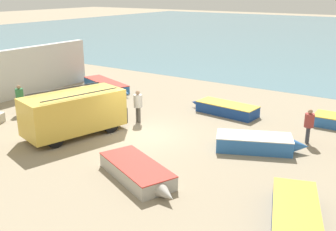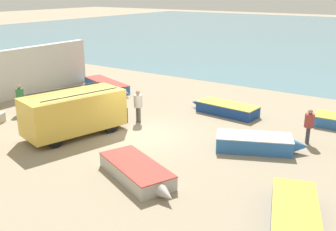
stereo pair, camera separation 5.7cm
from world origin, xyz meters
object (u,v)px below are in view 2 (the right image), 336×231
fisherman_1 (20,96)px  fishing_rowboat_1 (107,85)px  fisherman_0 (309,123)px  parked_van (75,112)px  fishing_rowboat_3 (294,214)px  fishing_rowboat_0 (138,172)px  fishing_rowboat_2 (225,108)px  fisherman_2 (138,103)px  fishing_rowboat_5 (257,143)px

fisherman_1 → fishing_rowboat_1: bearing=47.2°
fisherman_0 → parked_van: bearing=4.3°
fishing_rowboat_3 → fisherman_1: size_ratio=2.67×
parked_van → fisherman_0: bearing=-47.2°
fishing_rowboat_3 → fishing_rowboat_0: bearing=74.8°
fishing_rowboat_2 → fisherman_2: size_ratio=2.45×
parked_van → fisherman_2: bearing=-8.3°
parked_van → fishing_rowboat_5: (8.06, 3.09, -0.81)m
fishing_rowboat_0 → fishing_rowboat_3: (5.74, 0.33, 0.05)m
fishing_rowboat_2 → fishing_rowboat_5: 5.35m
fishing_rowboat_0 → fisherman_1: fisherman_1 is taller
parked_van → fisherman_0: size_ratio=3.17×
fishing_rowboat_0 → fishing_rowboat_3: 5.75m
fisherman_0 → fisherman_1: (-14.78, -4.48, 0.02)m
fisherman_1 → parked_van: bearing=-48.8°
fishing_rowboat_2 → fishing_rowboat_3: size_ratio=0.96×
fishing_rowboat_0 → fisherman_2: (-4.06, 5.20, 0.75)m
fishing_rowboat_0 → fishing_rowboat_2: bearing=118.6°
fishing_rowboat_0 → fishing_rowboat_1: 14.14m
fishing_rowboat_0 → fishing_rowboat_5: 5.74m
fishing_rowboat_1 → fisherman_1: fisherman_1 is taller
fisherman_1 → fisherman_0: bearing=-24.4°
parked_van → fishing_rowboat_2: size_ratio=1.22×
fishing_rowboat_5 → fisherman_2: fisherman_2 is taller
fishing_rowboat_2 → fishing_rowboat_1: bearing=1.6°
fishing_rowboat_0 → fishing_rowboat_5: size_ratio=1.06×
fishing_rowboat_1 → fishing_rowboat_3: fishing_rowboat_3 is taller
fishing_rowboat_3 → fishing_rowboat_2: bearing=18.6°
fishing_rowboat_5 → fisherman_0: (1.59, 2.07, 0.64)m
parked_van → fisherman_2: (1.35, 3.19, -0.11)m
fisherman_1 → fisherman_2: (6.48, 2.51, 0.04)m
fishing_rowboat_5 → fisherman_0: fisherman_0 is taller
parked_van → fishing_rowboat_3: parked_van is taller
parked_van → fishing_rowboat_5: size_ratio=1.29×
fishing_rowboat_1 → fisherman_2: size_ratio=3.15×
fishing_rowboat_2 → fisherman_2: bearing=55.9°
fishing_rowboat_2 → fishing_rowboat_0: bearing=100.6°
fishing_rowboat_1 → fishing_rowboat_2: 9.47m
fishing_rowboat_2 → fisherman_2: (-3.17, -3.90, 0.73)m
fishing_rowboat_5 → fisherman_1: size_ratio=2.41×
fishing_rowboat_3 → parked_van: bearing=63.0°
fishing_rowboat_2 → fisherman_1: size_ratio=2.56×
fishing_rowboat_0 → fishing_rowboat_3: bearing=26.3°
parked_van → fisherman_0: parked_van is taller
fishing_rowboat_0 → fisherman_1: 10.90m
fishing_rowboat_0 → fishing_rowboat_1: (-10.34, 9.65, -0.01)m
fishing_rowboat_3 → fisherman_1: 16.46m
fisherman_0 → fisherman_2: (-8.30, -1.96, 0.06)m
fishing_rowboat_1 → fishing_rowboat_3: 18.58m
fisherman_2 → fishing_rowboat_2: bearing=159.7°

